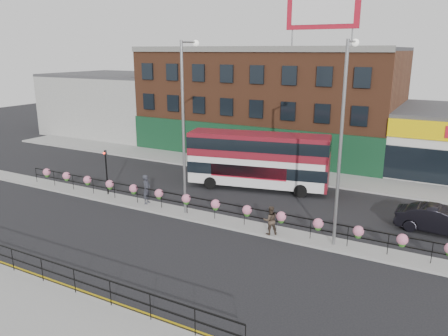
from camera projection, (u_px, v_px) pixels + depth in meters
The scene contains 18 objects.
ground at pixel (201, 218), 27.07m from camera, with size 120.00×120.00×0.00m, color black.
south_pavement at pixel (38, 317), 16.90m from camera, with size 60.00×4.00×0.15m, color gray.
north_pavement at pixel (275, 171), 37.21m from camera, with size 60.00×4.00×0.15m, color gray.
median at pixel (201, 217), 27.05m from camera, with size 60.00×1.60×0.15m, color gray.
yellow_line_inner at pixel (83, 291), 18.86m from camera, with size 60.00×0.10×0.01m, color gold.
yellow_line_outer at pixel (80, 293), 18.71m from camera, with size 60.00×0.10×0.01m, color gold.
brick_building at pixel (269, 100), 44.47m from camera, with size 25.00×12.21×10.30m.
warehouse_west at pixel (119, 103), 54.29m from camera, with size 15.50×12.00×7.30m.
billboard at pixel (323, 10), 35.14m from camera, with size 6.00×0.29×4.40m.
median_railing at pixel (201, 202), 26.80m from camera, with size 30.04×0.56×1.23m.
south_railing at pixel (41, 264), 19.20m from camera, with size 20.04×0.05×1.12m.
double_decker_bus at pixel (259, 155), 32.19m from camera, with size 10.63×4.56×4.18m.
car at pixel (439, 220), 24.71m from camera, with size 4.67×1.76×1.52m, color black.
pedestrian_a at pixel (147, 189), 28.99m from camera, with size 0.63×0.81×1.96m, color #2B2C35.
pedestrian_b at pixel (270, 220), 24.13m from camera, with size 1.01×0.98×1.64m, color #403329.
lamp_column_west at pixel (185, 114), 26.15m from camera, with size 0.38×1.84×10.51m.
lamp_column_east at pixel (343, 128), 21.67m from camera, with size 0.38×1.84×10.47m.
traffic_light_median at pixel (106, 163), 30.47m from camera, with size 0.15×0.28×3.65m.
Camera 1 is at (13.43, -21.50, 10.09)m, focal length 35.00 mm.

